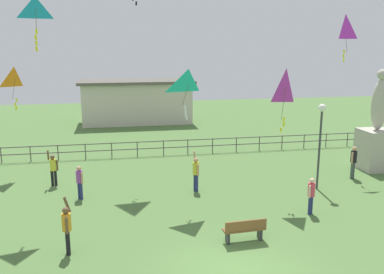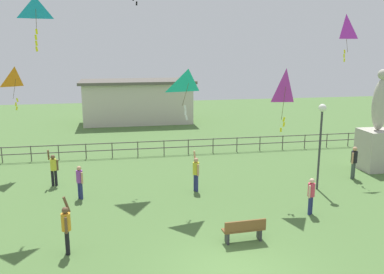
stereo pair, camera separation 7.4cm
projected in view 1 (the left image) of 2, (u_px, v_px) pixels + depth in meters
ground_plane at (236, 271)px, 12.49m from camera, size 80.00×80.00×0.00m
statue_monument at (376, 138)px, 22.53m from camera, size 1.66×1.66×5.53m
lamppost at (321, 127)px, 19.06m from camera, size 0.36×0.36×4.11m
park_bench at (245, 230)px, 14.26m from camera, size 1.52×0.49×0.85m
person_0 at (353, 160)px, 21.07m from camera, size 0.43×0.34×1.70m
person_1 at (67, 227)px, 13.33m from camera, size 0.30×0.51×1.92m
person_2 at (196, 172)px, 19.21m from camera, size 0.30×0.51×1.91m
person_3 at (80, 180)px, 18.22m from camera, size 0.33×0.37×1.53m
person_4 at (311, 194)px, 16.57m from camera, size 0.37×0.33×1.53m
person_5 at (53, 168)px, 19.93m from camera, size 0.48×0.30×1.84m
kite_0 at (15, 80)px, 21.03m from camera, size 1.12×1.15×2.21m
kite_2 at (188, 84)px, 16.58m from camera, size 1.24×1.09×2.06m
kite_3 at (286, 88)px, 17.10m from camera, size 0.78×0.73×2.71m
kite_5 at (36, 11)px, 15.43m from camera, size 1.07×0.88×1.98m
kite_6 at (345, 28)px, 21.68m from camera, size 0.77×0.72×2.46m
waterfront_railing at (165, 145)px, 25.71m from camera, size 36.05×0.06×0.95m
pavilion_building at (137, 101)px, 36.75m from camera, size 10.00×4.80×3.78m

